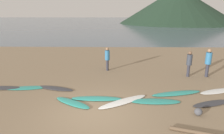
# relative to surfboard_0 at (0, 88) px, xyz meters

# --- Properties ---
(ground_plane) EXTENTS (120.00, 120.00, 0.20)m
(ground_plane) POSITION_rel_surfboard_0_xyz_m (5.31, 7.47, -0.14)
(ground_plane) COLOR #8C7559
(ground_plane) RESTS_ON ground
(ocean_water) EXTENTS (140.00, 100.00, 0.01)m
(ocean_water) POSITION_rel_surfboard_0_xyz_m (5.31, 62.56, -0.04)
(ocean_water) COLOR slate
(ocean_water) RESTS_ON ground
(headland_hill) EXTENTS (36.07, 36.07, 10.97)m
(headland_hill) POSITION_rel_surfboard_0_xyz_m (25.32, 56.41, 5.45)
(headland_hill) COLOR #1E3323
(headland_hill) RESTS_ON ground
(surfboard_0) EXTENTS (2.41, 0.53, 0.08)m
(surfboard_0) POSITION_rel_surfboard_0_xyz_m (0.00, 0.00, 0.00)
(surfboard_0) COLOR #333338
(surfboard_0) RESTS_ON ground
(surfboard_1) EXTENTS (2.22, 0.86, 0.06)m
(surfboard_1) POSITION_rel_surfboard_0_xyz_m (1.43, 0.04, -0.01)
(surfboard_1) COLOR teal
(surfboard_1) RESTS_ON ground
(surfboard_2) EXTENTS (2.12, 1.05, 0.07)m
(surfboard_2) POSITION_rel_surfboard_0_xyz_m (2.95, 0.01, -0.01)
(surfboard_2) COLOR #333338
(surfboard_2) RESTS_ON ground
(surfboard_3) EXTENTS (1.90, 1.48, 0.08)m
(surfboard_3) POSITION_rel_surfboard_0_xyz_m (4.21, -1.67, -0.00)
(surfboard_3) COLOR teal
(surfboard_3) RESTS_ON ground
(surfboard_4) EXTENTS (2.33, 0.54, 0.09)m
(surfboard_4) POSITION_rel_surfboard_0_xyz_m (5.23, -1.23, 0.00)
(surfboard_4) COLOR teal
(surfboard_4) RESTS_ON ground
(surfboard_5) EXTENTS (2.42, 1.87, 0.07)m
(surfboard_5) POSITION_rel_surfboard_0_xyz_m (6.47, -1.51, -0.00)
(surfboard_5) COLOR white
(surfboard_5) RESTS_ON ground
(surfboard_6) EXTENTS (2.29, 0.62, 0.07)m
(surfboard_6) POSITION_rel_surfboard_0_xyz_m (7.89, -1.46, -0.01)
(surfboard_6) COLOR teal
(surfboard_6) RESTS_ON ground
(surfboard_7) EXTENTS (2.62, 1.11, 0.09)m
(surfboard_7) POSITION_rel_surfboard_0_xyz_m (9.12, -0.55, 0.00)
(surfboard_7) COLOR teal
(surfboard_7) RESTS_ON ground
(surfboard_8) EXTENTS (1.98, 1.08, 0.07)m
(surfboard_8) POSITION_rel_surfboard_0_xyz_m (10.34, -1.62, -0.00)
(surfboard_8) COLOR #333338
(surfboard_8) RESTS_ON ground
(surfboard_9) EXTENTS (2.12, 1.19, 0.07)m
(surfboard_9) POSITION_rel_surfboard_0_xyz_m (11.27, -0.22, -0.01)
(surfboard_9) COLOR white
(surfboard_9) RESTS_ON ground
(person_0) EXTENTS (0.32, 0.32, 1.59)m
(person_0) POSITION_rel_surfboard_0_xyz_m (5.54, 3.46, 0.90)
(person_0) COLOR #2D2D38
(person_0) RESTS_ON ground
(person_1) EXTENTS (0.36, 0.36, 1.76)m
(person_1) POSITION_rel_surfboard_0_xyz_m (11.76, 2.21, 1.00)
(person_1) COLOR #2D2D38
(person_1) RESTS_ON ground
(person_2) EXTENTS (0.32, 0.32, 1.60)m
(person_2) POSITION_rel_surfboard_0_xyz_m (10.62, 2.23, 0.90)
(person_2) COLOR #2D2D38
(person_2) RESTS_ON ground
(driftwood_log) EXTENTS (1.56, 0.61, 0.13)m
(driftwood_log) POSITION_rel_surfboard_0_xyz_m (8.77, -3.84, 0.02)
(driftwood_log) COLOR brown
(driftwood_log) RESTS_ON ground
(beach_rock_far) EXTENTS (0.30, 0.30, 0.30)m
(beach_rock_far) POSITION_rel_surfboard_0_xyz_m (9.37, -2.60, 0.11)
(beach_rock_far) COLOR #4B4C51
(beach_rock_far) RESTS_ON ground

